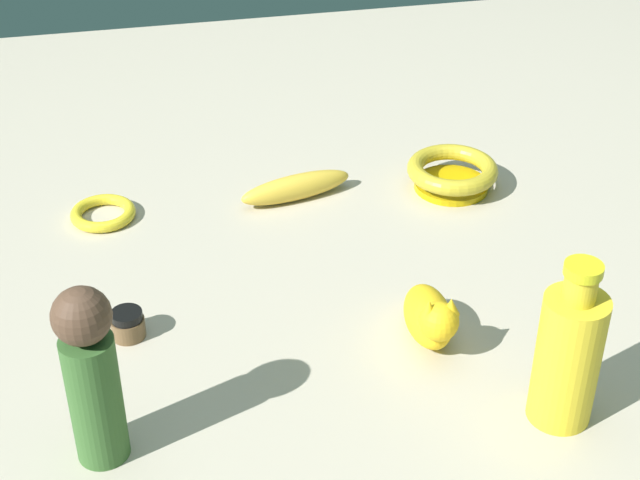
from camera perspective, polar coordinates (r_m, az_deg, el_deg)
The scene contains 8 objects.
ground at distance 1.27m, azimuth 0.00°, elevation -3.00°, with size 2.00×2.00×0.00m, color #BCB29E.
cat_figurine at distance 1.17m, azimuth 6.50°, elevation -4.49°, with size 0.14×0.06×0.09m.
bowl at distance 1.49m, azimuth 7.76°, elevation 3.93°, with size 0.14×0.14×0.04m.
bangle at distance 1.44m, azimuth -12.62°, elevation 1.55°, with size 0.09×0.09×0.02m, color yellow.
nail_polish_jar at distance 1.20m, azimuth -11.22°, elevation -4.87°, with size 0.04×0.04×0.04m.
banana at distance 1.45m, azimuth -1.42°, elevation 3.11°, with size 0.18×0.04×0.04m, color gold.
person_figure_adult at distance 1.00m, azimuth -13.28°, elevation -7.67°, with size 0.08×0.08×0.21m.
bottle_tall at distance 1.06m, azimuth 14.36°, elevation -6.53°, with size 0.07×0.07×0.20m.
Camera 1 is at (-1.00, 0.22, 0.75)m, focal length 54.52 mm.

